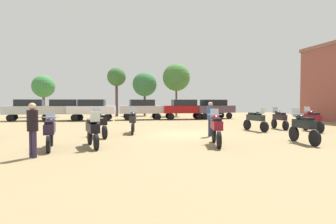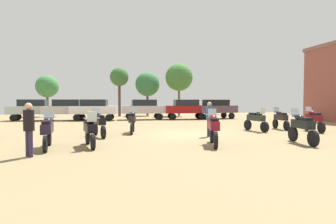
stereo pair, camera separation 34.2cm
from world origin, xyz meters
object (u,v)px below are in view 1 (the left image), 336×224
tree_4 (43,86)px  tree_5 (145,84)px  motorcycle_8 (50,130)px  person_1 (33,126)px  motorcycle_5 (312,119)px  tree_3 (176,77)px  motorcycle_3 (93,130)px  motorcycle_1 (256,119)px  car_2 (184,108)px  car_4 (92,108)px  tree_1 (117,78)px  car_5 (63,108)px  car_1 (142,108)px  person_2 (210,116)px  motorcycle_9 (279,118)px  motorcycle_10 (100,123)px  motorcycle_4 (133,120)px  motorcycle_2 (303,126)px  motorcycle_6 (216,127)px  car_6 (214,108)px  car_3 (29,108)px

tree_4 → tree_5: 12.07m
motorcycle_8 → person_1: (-0.20, -1.58, 0.33)m
motorcycle_5 → tree_3: 19.57m
motorcycle_3 → tree_5: size_ratio=0.37×
motorcycle_1 → car_2: (-1.37, 11.48, 0.44)m
car_4 → tree_1: bearing=-13.9°
motorcycle_1 → car_5: car_5 is taller
car_1 → person_2: (1.97, -13.60, -0.12)m
car_1 → car_4: 4.79m
motorcycle_1 → motorcycle_9: motorcycle_1 is taller
motorcycle_10 → motorcycle_4: bearing=18.6°
tree_4 → motorcycle_2: bearing=-56.9°
motorcycle_4 → car_2: (6.12, 11.00, 0.44)m
car_1 → motorcycle_1: bearing=-155.6°
motorcycle_6 → car_6: size_ratio=0.49×
motorcycle_1 → car_2: size_ratio=0.49×
motorcycle_2 → person_2: (-3.08, 3.10, 0.32)m
motorcycle_4 → car_2: bearing=67.8°
car_2 → person_1: bearing=153.0°
motorcycle_9 → tree_5: tree_5 is taller
motorcycle_6 → person_1: 6.86m
car_2 → tree_3: size_ratio=0.67×
motorcycle_10 → tree_3: 20.93m
motorcycle_10 → motorcycle_8: bearing=-135.0°
motorcycle_6 → car_3: 20.73m
tree_3 → tree_5: size_ratio=1.17×
motorcycle_1 → tree_1: bearing=-76.9°
motorcycle_6 → car_6: 17.35m
car_4 → motorcycle_3: bearing=-170.1°
motorcycle_8 → car_3: (-5.12, 16.62, 0.45)m
person_2 → tree_1: bearing=61.0°
person_2 → motorcycle_5: bearing=-34.1°
car_2 → tree_5: tree_5 is taller
motorcycle_9 → car_4: size_ratio=0.46×
motorcycle_4 → person_1: (-3.75, -6.13, 0.32)m
motorcycle_1 → tree_1: 20.22m
motorcycle_5 → car_3: (-19.39, 13.52, 0.43)m
car_2 → motorcycle_2: bearing=-174.4°
tree_4 → motorcycle_9: bearing=-45.3°
motorcycle_3 → car_5: 16.44m
person_2 → motorcycle_4: bearing=108.0°
motorcycle_8 → car_1: bearing=63.4°
motorcycle_6 → motorcycle_8: bearing=-169.4°
motorcycle_3 → tree_4: (-6.95, 23.37, 2.88)m
car_2 → motorcycle_6: bearing=172.0°
motorcycle_6 → motorcycle_4: bearing=135.8°
motorcycle_5 → car_2: car_2 is taller
motorcycle_4 → motorcycle_5: bearing=-0.8°
motorcycle_8 → person_2: person_2 is taller
motorcycle_4 → tree_5: size_ratio=0.40×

